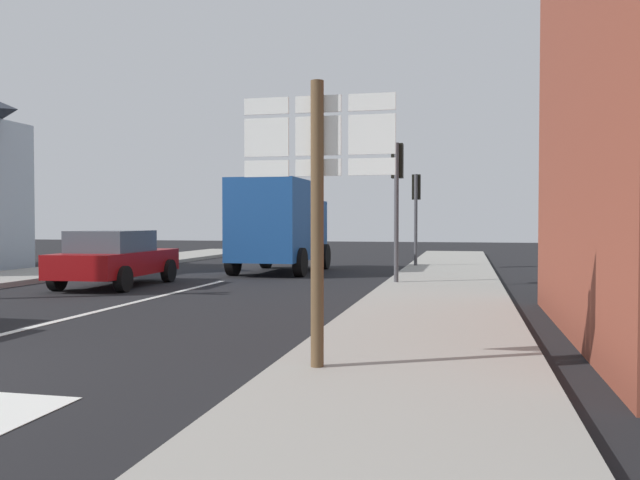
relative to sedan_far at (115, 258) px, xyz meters
name	(u,v)px	position (x,y,z in m)	size (l,w,h in m)	color
ground_plane	(193,288)	(2.20, 0.00, -0.76)	(80.00, 80.00, 0.00)	black
sidewalk_right	(436,301)	(8.41, -2.00, -0.69)	(2.95, 44.00, 0.14)	gray
lane_centre_stripe	(110,308)	(2.20, -4.00, -0.75)	(0.16, 12.00, 0.01)	silver
sedan_far	(115,258)	(0.00, 0.00, 0.00)	(2.12, 4.27, 1.47)	maroon
delivery_truck	(280,223)	(2.91, 5.46, 0.89)	(2.51, 5.01, 3.05)	#19478C
route_sign_post	(318,193)	(7.44, -8.65, 1.24)	(1.66, 0.14, 3.20)	brown
traffic_light_near_right	(397,181)	(7.23, 1.53, 2.01)	(0.30, 0.49, 3.74)	#47474C
traffic_light_far_right	(416,199)	(7.23, 8.18, 1.76)	(0.30, 0.49, 3.41)	#47474C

